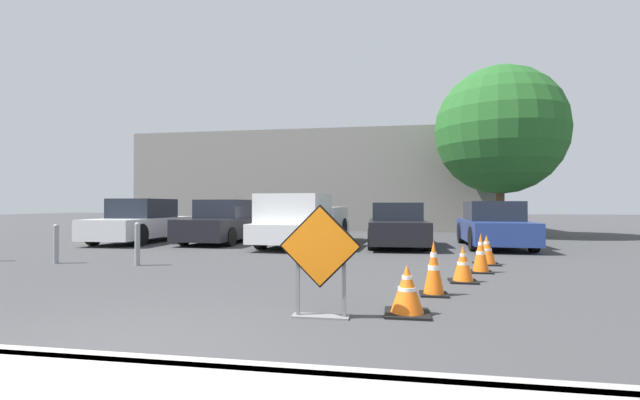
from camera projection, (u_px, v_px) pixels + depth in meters
The scene contains 17 objects.
ground_plane at pixel (317, 247), 13.19m from camera, with size 96.00×96.00×0.00m, color #3D3D3F.
curb_lip at pixel (93, 364), 3.33m from camera, with size 30.96×0.20×0.14m.
road_closed_sign at pixel (320, 257), 4.95m from camera, with size 0.97×0.20×1.32m.
traffic_cone_nearest at pixel (407, 290), 5.11m from camera, with size 0.53×0.53×0.60m.
traffic_cone_second at pixel (434, 268), 6.20m from camera, with size 0.39×0.39×0.80m.
traffic_cone_third at pixel (463, 264), 7.24m from camera, with size 0.46×0.46×0.62m.
traffic_cone_fourth at pixel (481, 253), 8.26m from camera, with size 0.41×0.41×0.76m.
traffic_cone_fifth at pixel (487, 250), 9.35m from camera, with size 0.52×0.52×0.65m.
parked_car_nearest at pixel (142, 222), 15.04m from camera, with size 1.88×4.55×1.52m.
parked_car_second at pixel (225, 223), 14.93m from camera, with size 2.00×4.41×1.48m.
pickup_truck at pixel (303, 222), 13.68m from camera, with size 2.34×5.63×1.63m.
parked_car_third at pixel (396, 226), 13.60m from camera, with size 1.89×4.46×1.37m.
parked_car_fourth at pixel (493, 226), 13.19m from camera, with size 1.87×4.21×1.41m.
bollard_nearest at pixel (137, 243), 9.22m from camera, with size 0.12×0.12×0.93m.
bollard_second at pixel (56, 242), 9.55m from camera, with size 0.12×0.12×0.88m.
building_facade_backdrop at pixel (311, 182), 23.81m from camera, with size 18.43×5.00×5.12m.
street_tree_behind_lot at pixel (500, 130), 17.69m from camera, with size 5.27×5.27×7.03m.
Camera 1 is at (2.31, -3.00, 1.32)m, focal length 24.00 mm.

